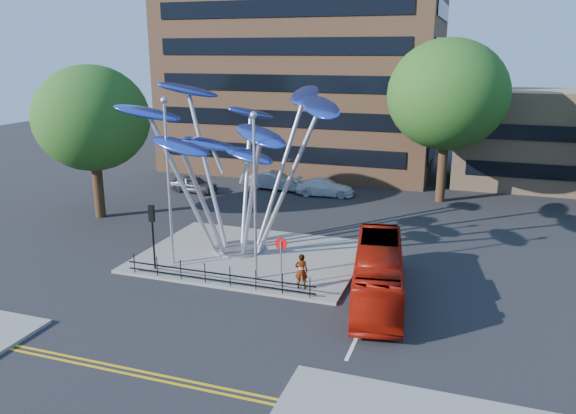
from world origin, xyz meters
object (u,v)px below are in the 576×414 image
at_px(traffic_light_island, 152,223).
at_px(parked_car_right, 325,187).
at_px(parked_car_mid, 274,181).
at_px(tree_right, 448,95).
at_px(leaf_sculpture, 236,132).
at_px(pedestrian, 301,271).
at_px(street_lamp_left, 168,168).
at_px(red_bus, 378,273).
at_px(street_lamp_right, 255,182).
at_px(no_entry_sign_island, 281,253).
at_px(tree_left, 92,119).
at_px(parked_car_left, 194,184).

height_order(traffic_light_island, parked_car_right, traffic_light_island).
distance_m(traffic_light_island, parked_car_mid, 18.99).
xyz_separation_m(tree_right, parked_car_right, (-8.83, -1.21, -7.36)).
distance_m(leaf_sculpture, pedestrian, 8.76).
bearing_deg(street_lamp_left, traffic_light_island, -116.57).
bearing_deg(pedestrian, parked_car_mid, -79.63).
bearing_deg(red_bus, tree_right, 76.53).
distance_m(street_lamp_right, no_entry_sign_island, 3.64).
xyz_separation_m(tree_right, leaf_sculpture, (-10.07, -15.32, -1.16)).
bearing_deg(street_lamp_left, red_bus, -2.67).
bearing_deg(tree_left, parked_car_right, 39.32).
xyz_separation_m(street_lamp_left, red_bus, (11.10, -0.52, -4.10)).
height_order(street_lamp_left, no_entry_sign_island, street_lamp_left).
relative_size(tree_left, parked_car_right, 2.23).
bearing_deg(leaf_sculpture, street_lamp_left, -127.40).
bearing_deg(no_entry_sign_island, parked_car_left, 129.78).
height_order(tree_right, leaf_sculpture, tree_right).
height_order(street_lamp_right, pedestrian, street_lamp_right).
bearing_deg(red_bus, parked_car_mid, 113.68).
relative_size(no_entry_sign_island, parked_car_mid, 0.55).
bearing_deg(pedestrian, street_lamp_right, -23.04).
relative_size(traffic_light_island, parked_car_right, 0.74).
relative_size(leaf_sculpture, parked_car_left, 3.23).
distance_m(red_bus, parked_car_left, 23.54).
relative_size(tree_right, leaf_sculpture, 0.95).
xyz_separation_m(street_lamp_right, parked_car_mid, (-5.83, 18.39, -4.36)).
height_order(street_lamp_right, no_entry_sign_island, street_lamp_right).
xyz_separation_m(tree_left, parked_car_mid, (8.67, 11.39, -6.06)).
relative_size(no_entry_sign_island, parked_car_right, 0.53).
xyz_separation_m(leaf_sculpture, no_entry_sign_island, (4.07, -4.16, -5.06)).
relative_size(parked_car_mid, parked_car_right, 0.96).
relative_size(no_entry_sign_island, pedestrian, 1.41).
xyz_separation_m(leaf_sculpture, parked_car_mid, (-3.26, 14.71, -6.14)).
bearing_deg(leaf_sculpture, red_bus, -23.11).
distance_m(tree_left, pedestrian, 19.43).
bearing_deg(pedestrian, parked_car_right, -91.64).
distance_m(tree_left, parked_car_left, 10.74).
bearing_deg(tree_left, street_lamp_right, -25.77).
relative_size(red_bus, parked_car_mid, 2.02).
relative_size(leaf_sculpture, red_bus, 1.41).
distance_m(no_entry_sign_island, parked_car_mid, 20.28).
height_order(street_lamp_left, parked_car_left, street_lamp_left).
height_order(pedestrian, parked_car_left, pedestrian).
xyz_separation_m(tree_left, traffic_light_island, (9.00, -7.50, -4.18)).
bearing_deg(leaf_sculpture, street_lamp_right, -55.09).
relative_size(tree_right, pedestrian, 6.97).
relative_size(street_lamp_left, street_lamp_right, 1.06).
distance_m(pedestrian, parked_car_right, 18.61).
relative_size(street_lamp_left, pedestrian, 5.07).
bearing_deg(tree_left, no_entry_sign_island, -25.07).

